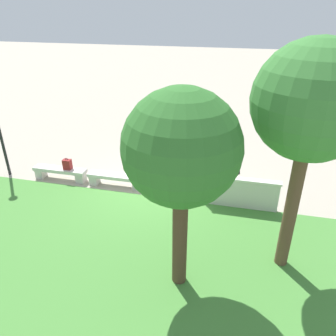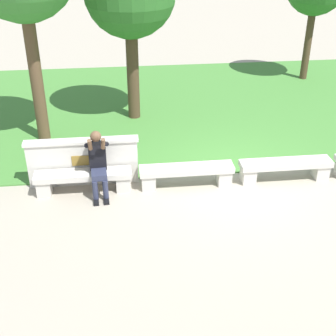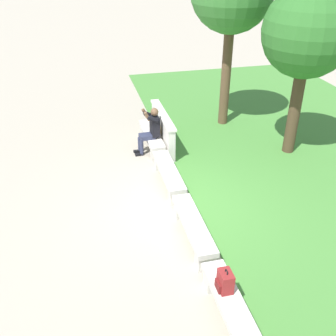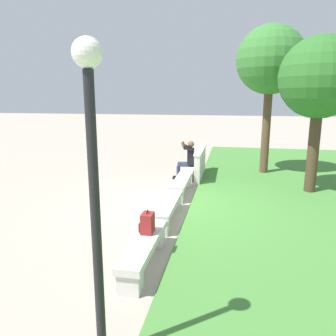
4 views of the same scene
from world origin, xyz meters
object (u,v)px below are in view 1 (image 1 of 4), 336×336
bench_far (60,172)px  tree_behind_wall (313,104)px  backpack (68,164)px  bench_mid (116,178)px  bench_main (240,193)px  tree_left_background (182,150)px  bench_near (175,186)px  person_photographer (231,179)px

bench_far → tree_behind_wall: size_ratio=0.37×
backpack → tree_behind_wall: size_ratio=0.08×
bench_mid → bench_far: size_ratio=1.00×
bench_main → tree_left_background: tree_left_background is taller
bench_near → bench_mid: same height
bench_near → backpack: size_ratio=4.55×
backpack → bench_mid: bearing=179.2°
person_photographer → tree_behind_wall: bearing=117.8°
person_photographer → tree_left_background: tree_left_background is taller
backpack → tree_left_background: 6.63m
tree_behind_wall → tree_left_background: tree_behind_wall is taller
person_photographer → bench_near: bearing=2.5°
bench_far → tree_behind_wall: 8.68m
bench_mid → bench_main: bearing=180.0°
bench_near → backpack: bearing=-0.4°
tree_left_background → bench_main: bearing=-108.1°
bench_mid → bench_near: bearing=180.0°
bench_main → backpack: 6.01m
bench_mid → person_photographer: (-3.89, -0.08, 0.44)m
bench_near → tree_behind_wall: tree_behind_wall is taller
tree_behind_wall → bench_mid: bearing=-26.1°
bench_near → bench_mid: 2.11m
bench_main → bench_mid: (4.22, 0.00, 0.00)m
bench_mid → bench_far: 2.11m
bench_near → bench_far: same height
person_photographer → tree_left_background: (0.89, 3.81, 2.54)m
bench_main → person_photographer: (0.32, -0.08, 0.44)m
bench_far → bench_mid: bearing=180.0°
person_photographer → tree_left_background: size_ratio=0.30×
bench_mid → tree_behind_wall: (-5.31, 2.60, 3.69)m
bench_near → bench_far: bearing=0.0°
backpack → tree_behind_wall: tree_behind_wall is taller
bench_main → bench_far: same height
bench_mid → bench_far: same height
person_photographer → tree_left_background: 4.66m
bench_mid → tree_behind_wall: 6.97m
backpack → bench_near: bearing=179.6°
bench_main → bench_near: 2.11m
bench_main → bench_mid: size_ratio=1.00×
bench_mid → backpack: size_ratio=4.55×
bench_main → backpack: backpack is taller
person_photographer → bench_main: bearing=166.5°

